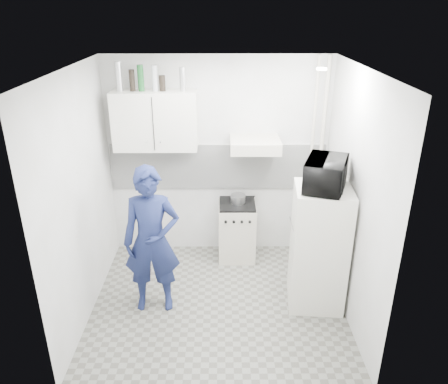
{
  "coord_description": "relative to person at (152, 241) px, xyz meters",
  "views": [
    {
      "loc": [
        0.05,
        -4.06,
        3.15
      ],
      "look_at": [
        0.07,
        0.3,
        1.25
      ],
      "focal_mm": 35.0,
      "sensor_mm": 36.0,
      "label": 1
    }
  ],
  "objects": [
    {
      "name": "floor",
      "position": [
        0.7,
        0.03,
        -0.83
      ],
      "size": [
        2.8,
        2.8,
        0.0
      ],
      "primitive_type": "plane",
      "color": "slate",
      "rests_on": "ground"
    },
    {
      "name": "ceiling",
      "position": [
        0.7,
        0.03,
        1.77
      ],
      "size": [
        2.8,
        2.8,
        0.0
      ],
      "primitive_type": "plane",
      "color": "white",
      "rests_on": "wall_back"
    },
    {
      "name": "wall_back",
      "position": [
        0.7,
        1.28,
        0.47
      ],
      "size": [
        2.8,
        0.0,
        2.8
      ],
      "primitive_type": "plane",
      "rotation": [
        1.57,
        0.0,
        0.0
      ],
      "color": "silver",
      "rests_on": "floor"
    },
    {
      "name": "wall_left",
      "position": [
        -0.7,
        0.03,
        0.47
      ],
      "size": [
        0.0,
        2.6,
        2.6
      ],
      "primitive_type": "plane",
      "rotation": [
        1.57,
        0.0,
        1.57
      ],
      "color": "silver",
      "rests_on": "floor"
    },
    {
      "name": "wall_right",
      "position": [
        2.1,
        0.03,
        0.47
      ],
      "size": [
        0.0,
        2.6,
        2.6
      ],
      "primitive_type": "plane",
      "rotation": [
        1.57,
        0.0,
        -1.57
      ],
      "color": "silver",
      "rests_on": "floor"
    },
    {
      "name": "person",
      "position": [
        0.0,
        0.0,
        0.0
      ],
      "size": [
        0.63,
        0.43,
        1.66
      ],
      "primitive_type": "imported",
      "rotation": [
        0.0,
        0.0,
        0.06
      ],
      "color": "#17204B",
      "rests_on": "floor"
    },
    {
      "name": "stove",
      "position": [
        0.94,
        1.03,
        -0.45
      ],
      "size": [
        0.48,
        0.48,
        0.76
      ],
      "primitive_type": "cube",
      "color": "beige",
      "rests_on": "floor"
    },
    {
      "name": "fridge",
      "position": [
        1.8,
        0.07,
        -0.13
      ],
      "size": [
        0.63,
        0.63,
        1.4
      ],
      "primitive_type": "cube",
      "rotation": [
        0.0,
        0.0,
        -0.09
      ],
      "color": "white",
      "rests_on": "floor"
    },
    {
      "name": "stove_top",
      "position": [
        0.94,
        1.03,
        -0.05
      ],
      "size": [
        0.46,
        0.46,
        0.03
      ],
      "primitive_type": "cube",
      "color": "black",
      "rests_on": "stove"
    },
    {
      "name": "saucepan",
      "position": [
        0.95,
        1.05,
        0.01
      ],
      "size": [
        0.19,
        0.19,
        0.11
      ],
      "primitive_type": "cylinder",
      "color": "silver",
      "rests_on": "stove_top"
    },
    {
      "name": "microwave",
      "position": [
        1.8,
        0.07,
        0.73
      ],
      "size": [
        0.67,
        0.55,
        0.31
      ],
      "primitive_type": "imported",
      "rotation": [
        0.0,
        0.0,
        1.23
      ],
      "color": "black",
      "rests_on": "fridge"
    },
    {
      "name": "bottle_a",
      "position": [
        -0.44,
        1.1,
        1.54
      ],
      "size": [
        0.08,
        0.08,
        0.33
      ],
      "primitive_type": "cylinder",
      "color": "silver",
      "rests_on": "upper_cabinet"
    },
    {
      "name": "bottle_b",
      "position": [
        -0.29,
        1.1,
        1.49
      ],
      "size": [
        0.06,
        0.06,
        0.24
      ],
      "primitive_type": "cylinder",
      "color": "black",
      "rests_on": "upper_cabinet"
    },
    {
      "name": "bottle_c",
      "position": [
        -0.19,
        1.1,
        1.52
      ],
      "size": [
        0.07,
        0.07,
        0.3
      ],
      "primitive_type": "cylinder",
      "color": "#144C1E",
      "rests_on": "upper_cabinet"
    },
    {
      "name": "bottle_d",
      "position": [
        -0.03,
        1.1,
        1.52
      ],
      "size": [
        0.07,
        0.07,
        0.29
      ],
      "primitive_type": "cylinder",
      "color": "#B2B7BC",
      "rests_on": "upper_cabinet"
    },
    {
      "name": "canister_a",
      "position": [
        0.06,
        1.1,
        1.46
      ],
      "size": [
        0.07,
        0.07,
        0.18
      ],
      "primitive_type": "cylinder",
      "color": "black",
      "rests_on": "upper_cabinet"
    },
    {
      "name": "bottle_e",
      "position": [
        0.29,
        1.1,
        1.51
      ],
      "size": [
        0.07,
        0.07,
        0.27
      ],
      "primitive_type": "cylinder",
      "color": "silver",
      "rests_on": "upper_cabinet"
    },
    {
      "name": "upper_cabinet",
      "position": [
        -0.05,
        1.1,
        1.02
      ],
      "size": [
        1.0,
        0.35,
        0.7
      ],
      "primitive_type": "cube",
      "color": "white",
      "rests_on": "wall_back"
    },
    {
      "name": "range_hood",
      "position": [
        1.15,
        1.03,
        0.74
      ],
      "size": [
        0.6,
        0.5,
        0.14
      ],
      "primitive_type": "cube",
      "color": "beige",
      "rests_on": "wall_back"
    },
    {
      "name": "backsplash",
      "position": [
        0.7,
        1.26,
        0.37
      ],
      "size": [
        2.74,
        0.03,
        0.6
      ],
      "primitive_type": "cube",
      "color": "white",
      "rests_on": "wall_back"
    },
    {
      "name": "pipe_a",
      "position": [
        2.0,
        1.2,
        0.47
      ],
      "size": [
        0.05,
        0.05,
        2.6
      ],
      "primitive_type": "cylinder",
      "color": "beige",
      "rests_on": "floor"
    },
    {
      "name": "pipe_b",
      "position": [
        1.88,
        1.2,
        0.47
      ],
      "size": [
        0.04,
        0.04,
        2.6
      ],
      "primitive_type": "cylinder",
      "color": "beige",
      "rests_on": "floor"
    },
    {
      "name": "ceiling_spot_fixture",
      "position": [
        1.7,
        0.23,
        1.74
      ],
      "size": [
        0.1,
        0.1,
        0.02
      ],
      "primitive_type": "cylinder",
      "color": "white",
      "rests_on": "ceiling"
    }
  ]
}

